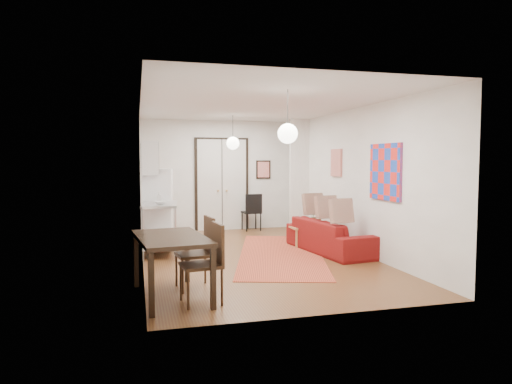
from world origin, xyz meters
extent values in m
plane|color=brown|center=(0.00, 0.00, 0.00)|extent=(7.00, 7.00, 0.00)
cube|color=silver|center=(0.00, 0.00, 2.90)|extent=(4.20, 7.00, 0.02)
cube|color=white|center=(0.00, 3.50, 1.45)|extent=(4.20, 0.02, 2.90)
cube|color=white|center=(0.00, -3.50, 1.45)|extent=(4.20, 0.02, 2.90)
cube|color=white|center=(-2.10, 0.00, 1.45)|extent=(0.02, 7.00, 2.90)
cube|color=white|center=(2.10, 0.00, 1.45)|extent=(0.02, 7.00, 2.90)
cube|color=silver|center=(0.00, 3.46, 1.20)|extent=(1.44, 0.06, 2.50)
cube|color=white|center=(1.85, 2.55, 1.45)|extent=(0.50, 0.10, 2.90)
cube|color=silver|center=(-1.92, 1.50, 1.90)|extent=(0.35, 1.00, 0.70)
cube|color=red|center=(2.08, -1.25, 1.65)|extent=(0.05, 1.00, 1.00)
cube|color=beige|center=(2.08, 0.80, 1.80)|extent=(0.05, 0.50, 0.60)
cube|color=red|center=(1.15, 3.47, 1.60)|extent=(0.40, 0.03, 0.50)
cube|color=#9A6240|center=(-2.07, 2.00, 1.95)|extent=(0.03, 0.44, 0.54)
sphere|color=white|center=(0.00, 2.00, 2.25)|extent=(0.30, 0.30, 0.30)
cylinder|color=black|center=(0.00, 2.00, 2.65)|extent=(0.01, 0.01, 0.50)
sphere|color=white|center=(0.00, -2.00, 2.25)|extent=(0.30, 0.30, 0.30)
cylinder|color=black|center=(0.00, -2.00, 2.65)|extent=(0.01, 0.01, 0.50)
cube|color=#B6492D|center=(0.54, 0.01, 0.01)|extent=(2.69, 4.47, 0.01)
imported|color=maroon|center=(1.59, -0.01, 0.33)|extent=(1.18, 2.35, 0.66)
cube|color=tan|center=(1.50, 0.75, 0.40)|extent=(0.96, 0.54, 0.04)
cube|color=tan|center=(1.07, 0.54, 0.19)|extent=(0.05, 0.05, 0.38)
cube|color=tan|center=(1.92, 0.54, 0.19)|extent=(0.05, 0.05, 0.38)
cube|color=tan|center=(1.07, 0.97, 0.19)|extent=(0.05, 0.05, 0.38)
cube|color=tan|center=(1.92, 0.97, 0.19)|extent=(0.05, 0.05, 0.38)
imported|color=#2B5C29|center=(1.60, 0.75, 0.63)|extent=(0.33, 0.38, 0.42)
cube|color=silver|center=(-1.75, 0.67, 0.99)|extent=(0.78, 1.37, 0.04)
cube|color=silver|center=(-1.75, 0.67, 0.20)|extent=(0.73, 1.33, 0.03)
cylinder|color=silver|center=(-2.04, 0.05, 0.50)|extent=(0.04, 0.04, 0.99)
cylinder|color=silver|center=(-1.46, 0.05, 0.50)|extent=(0.04, 0.04, 0.99)
cylinder|color=silver|center=(-2.04, 1.29, 0.50)|extent=(0.04, 0.04, 0.99)
cylinder|color=silver|center=(-1.46, 1.29, 0.50)|extent=(0.04, 0.04, 0.99)
imported|color=silver|center=(-1.75, 0.37, 1.04)|extent=(0.26, 0.26, 0.06)
imported|color=teal|center=(-1.75, 0.92, 1.12)|extent=(0.10, 0.10, 0.21)
cube|color=white|center=(-1.75, 1.45, 0.84)|extent=(0.67, 0.67, 1.67)
cube|color=black|center=(-1.75, -2.32, 0.81)|extent=(1.05, 1.61, 0.05)
cube|color=black|center=(-2.13, -3.02, 0.39)|extent=(0.07, 0.07, 0.78)
cube|color=black|center=(-1.37, -3.02, 0.39)|extent=(0.07, 0.07, 0.78)
cube|color=black|center=(-2.13, -1.61, 0.39)|extent=(0.07, 0.07, 0.78)
cube|color=black|center=(-1.37, -1.61, 0.39)|extent=(0.07, 0.07, 0.78)
cube|color=#341E10|center=(-1.40, -1.97, 0.50)|extent=(0.55, 0.53, 0.04)
cube|color=#341E10|center=(-1.40, -1.74, 0.78)|extent=(0.10, 0.48, 0.52)
cylinder|color=#341E10|center=(-1.61, -2.19, 0.25)|extent=(0.03, 0.03, 0.50)
cylinder|color=#341E10|center=(-1.19, -2.19, 0.25)|extent=(0.03, 0.03, 0.50)
cylinder|color=#341E10|center=(-1.61, -1.75, 0.25)|extent=(0.03, 0.03, 0.50)
cylinder|color=#341E10|center=(-1.19, -1.75, 0.25)|extent=(0.03, 0.03, 0.50)
cube|color=#341E10|center=(-1.40, -2.67, 0.50)|extent=(0.55, 0.53, 0.04)
cube|color=#341E10|center=(-1.40, -2.44, 0.78)|extent=(0.10, 0.48, 0.52)
cylinder|color=#341E10|center=(-1.61, -2.89, 0.25)|extent=(0.03, 0.03, 0.50)
cylinder|color=#341E10|center=(-1.19, -2.89, 0.25)|extent=(0.03, 0.03, 0.50)
cylinder|color=#341E10|center=(-1.61, -2.45, 0.25)|extent=(0.03, 0.03, 0.50)
cylinder|color=#341E10|center=(-1.19, -2.45, 0.25)|extent=(0.03, 0.03, 0.50)
cube|color=black|center=(0.73, 3.15, 0.48)|extent=(0.48, 0.48, 0.04)
cube|color=black|center=(0.73, 3.35, 0.74)|extent=(0.45, 0.08, 0.48)
cylinder|color=black|center=(0.54, 2.96, 0.24)|extent=(0.03, 0.03, 0.48)
cylinder|color=black|center=(0.92, 2.96, 0.24)|extent=(0.03, 0.03, 0.48)
cylinder|color=black|center=(0.54, 3.34, 0.24)|extent=(0.03, 0.03, 0.48)
cylinder|color=black|center=(0.92, 3.34, 0.24)|extent=(0.03, 0.03, 0.48)
camera|label=1|loc=(-2.18, -8.47, 1.86)|focal=32.00mm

